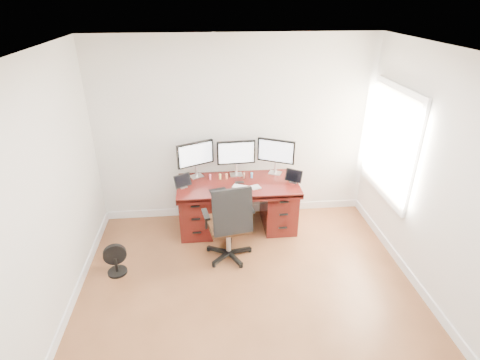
{
  "coord_description": "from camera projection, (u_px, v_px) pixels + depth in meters",
  "views": [
    {
      "loc": [
        -0.43,
        -2.86,
        3.16
      ],
      "look_at": [
        0.0,
        1.5,
        0.95
      ],
      "focal_mm": 28.0,
      "sensor_mm": 36.0,
      "label": 1
    }
  ],
  "objects": [
    {
      "name": "trackpad",
      "position": [
        256.0,
        187.0,
        5.15
      ],
      "size": [
        0.16,
        0.16,
        0.01
      ],
      "primitive_type": "cube",
      "rotation": [
        0.0,
        0.0,
        0.31
      ],
      "color": "silver",
      "rests_on": "desk"
    },
    {
      "name": "desk",
      "position": [
        238.0,
        203.0,
        5.45
      ],
      "size": [
        1.7,
        0.8,
        0.75
      ],
      "color": "#45100D",
      "rests_on": "ground"
    },
    {
      "name": "floor_fan",
      "position": [
        115.0,
        260.0,
        4.62
      ],
      "size": [
        0.29,
        0.24,
        0.41
      ],
      "rotation": [
        0.0,
        0.0,
        0.24
      ],
      "color": "black",
      "rests_on": "ground"
    },
    {
      "name": "tablet_right",
      "position": [
        294.0,
        177.0,
        5.25
      ],
      "size": [
        0.24,
        0.19,
        0.19
      ],
      "rotation": [
        0.0,
        0.0,
        -0.57
      ],
      "color": "silver",
      "rests_on": "desk"
    },
    {
      "name": "monitor_center",
      "position": [
        236.0,
        154.0,
        5.35
      ],
      "size": [
        0.55,
        0.15,
        0.53
      ],
      "rotation": [
        0.0,
        0.0,
        0.05
      ],
      "color": "silver",
      "rests_on": "desk"
    },
    {
      "name": "figurine_pink",
      "position": [
        210.0,
        177.0,
        5.34
      ],
      "size": [
        0.04,
        0.04,
        0.09
      ],
      "color": "pink",
      "rests_on": "desk"
    },
    {
      "name": "back_wall",
      "position": [
        235.0,
        132.0,
        5.4
      ],
      "size": [
        4.0,
        0.1,
        2.7
      ],
      "primitive_type": "cube",
      "color": "white",
      "rests_on": "ground"
    },
    {
      "name": "right_wall",
      "position": [
        456.0,
        198.0,
        3.66
      ],
      "size": [
        0.1,
        4.5,
        2.7
      ],
      "color": "white",
      "rests_on": "ground"
    },
    {
      "name": "tablet_left",
      "position": [
        183.0,
        182.0,
        5.12
      ],
      "size": [
        0.24,
        0.18,
        0.19
      ],
      "rotation": [
        0.0,
        0.0,
        0.52
      ],
      "color": "silver",
      "rests_on": "desk"
    },
    {
      "name": "monitor_left",
      "position": [
        195.0,
        155.0,
        5.3
      ],
      "size": [
        0.51,
        0.26,
        0.53
      ],
      "rotation": [
        0.0,
        0.0,
        0.44
      ],
      "color": "silver",
      "rests_on": "desk"
    },
    {
      "name": "figurine_orange",
      "position": [
        227.0,
        176.0,
        5.37
      ],
      "size": [
        0.04,
        0.04,
        0.09
      ],
      "color": "#F48B53",
      "rests_on": "desk"
    },
    {
      "name": "monitor_right",
      "position": [
        276.0,
        152.0,
        5.4
      ],
      "size": [
        0.51,
        0.27,
        0.53
      ],
      "rotation": [
        0.0,
        0.0,
        -0.45
      ],
      "color": "silver",
      "rests_on": "desk"
    },
    {
      "name": "keyboard",
      "position": [
        242.0,
        187.0,
        5.14
      ],
      "size": [
        0.27,
        0.2,
        0.01
      ],
      "primitive_type": "cube",
      "rotation": [
        0.0,
        0.0,
        -0.43
      ],
      "color": "white",
      "rests_on": "desk"
    },
    {
      "name": "office_chair",
      "position": [
        229.0,
        235.0,
        4.81
      ],
      "size": [
        0.68,
        0.68,
        1.11
      ],
      "rotation": [
        0.0,
        0.0,
        0.18
      ],
      "color": "black",
      "rests_on": "ground"
    },
    {
      "name": "phone",
      "position": [
        240.0,
        182.0,
        5.28
      ],
      "size": [
        0.13,
        0.07,
        0.01
      ],
      "primitive_type": "cube",
      "rotation": [
        0.0,
        0.0,
        0.03
      ],
      "color": "black",
      "rests_on": "desk"
    },
    {
      "name": "drawing_tablet",
      "position": [
        218.0,
        191.0,
        5.05
      ],
      "size": [
        0.26,
        0.2,
        0.01
      ],
      "primitive_type": "cube",
      "rotation": [
        0.0,
        0.0,
        0.25
      ],
      "color": "black",
      "rests_on": "desk"
    },
    {
      "name": "figurine_brown",
      "position": [
        244.0,
        175.0,
        5.39
      ],
      "size": [
        0.04,
        0.04,
        0.09
      ],
      "color": "#996751",
      "rests_on": "desk"
    },
    {
      "name": "ground",
      "position": [
        254.0,
        322.0,
        4.01
      ],
      "size": [
        4.5,
        4.5,
        0.0
      ],
      "primitive_type": "plane",
      "color": "brown",
      "rests_on": "ground"
    },
    {
      "name": "figurine_blue",
      "position": [
        252.0,
        175.0,
        5.4
      ],
      "size": [
        0.04,
        0.04,
        0.09
      ],
      "color": "#56B1F0",
      "rests_on": "desk"
    },
    {
      "name": "figurine_yellow",
      "position": [
        220.0,
        176.0,
        5.36
      ],
      "size": [
        0.04,
        0.04,
        0.09
      ],
      "color": "#CDCE6B",
      "rests_on": "desk"
    }
  ]
}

